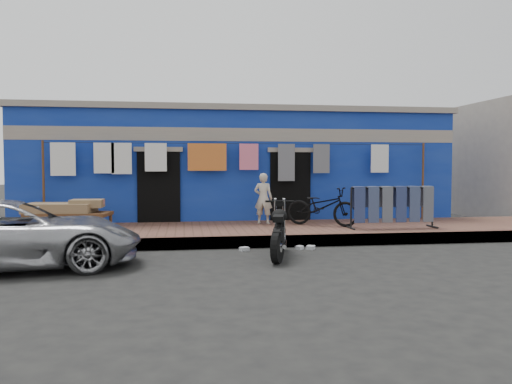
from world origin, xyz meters
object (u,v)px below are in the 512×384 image
(bicycle, at_px, (322,202))
(motorcycle, at_px, (279,230))
(seated_person, at_px, (263,198))
(charpoy, at_px, (69,215))
(car, at_px, (13,233))
(jeans_rack, at_px, (392,207))

(bicycle, height_order, motorcycle, bicycle)
(seated_person, distance_m, charpoy, 4.66)
(car, bearing_deg, motorcycle, -94.29)
(bicycle, height_order, charpoy, bicycle)
(jeans_rack, bearing_deg, charpoy, 173.27)
(car, bearing_deg, seated_person, -62.44)
(motorcycle, bearing_deg, car, -161.51)
(car, xyz_separation_m, charpoy, (0.18, 3.28, -0.02))
(car, height_order, motorcycle, car)
(bicycle, xyz_separation_m, jeans_rack, (1.51, -0.72, -0.07))
(car, height_order, charpoy, car)
(seated_person, height_order, jeans_rack, seated_person)
(seated_person, xyz_separation_m, charpoy, (-4.63, -0.40, -0.32))
(car, distance_m, jeans_rack, 8.06)
(seated_person, bearing_deg, bicycle, -179.71)
(seated_person, relative_size, charpoy, 0.62)
(motorcycle, relative_size, charpoy, 0.82)
(bicycle, relative_size, jeans_rack, 0.84)
(seated_person, height_order, charpoy, seated_person)
(motorcycle, bearing_deg, seated_person, 99.01)
(jeans_rack, bearing_deg, seated_person, 156.02)
(car, relative_size, jeans_rack, 1.99)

